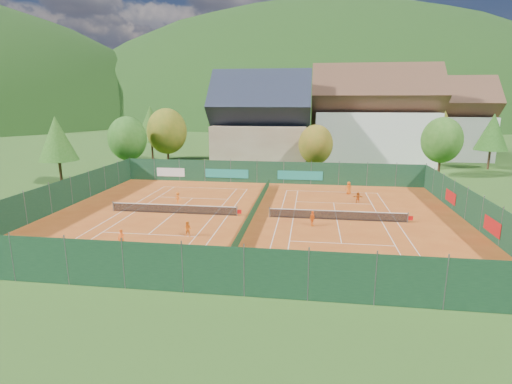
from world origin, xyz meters
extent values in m
plane|color=#294F18|center=(0.00, 0.00, -0.02)|extent=(600.00, 600.00, 0.00)
cube|color=#AC4B19|center=(0.00, 0.00, 0.01)|extent=(40.00, 32.00, 0.01)
cube|color=white|center=(-8.00, 11.88, 0.01)|extent=(10.97, 0.06, 0.00)
cube|color=white|center=(-8.00, -11.88, 0.01)|extent=(10.97, 0.06, 0.00)
cube|color=white|center=(-13.48, 0.00, 0.01)|extent=(0.06, 23.77, 0.00)
cube|color=white|center=(-2.51, 0.00, 0.01)|extent=(0.06, 23.77, 0.00)
cube|color=white|center=(-12.12, 0.00, 0.01)|extent=(0.06, 23.77, 0.00)
cube|color=white|center=(-3.88, 0.00, 0.01)|extent=(0.06, 23.77, 0.00)
cube|color=white|center=(-8.00, 6.40, 0.01)|extent=(8.23, 0.06, 0.00)
cube|color=white|center=(-8.00, -6.40, 0.01)|extent=(8.23, 0.06, 0.00)
cube|color=white|center=(-8.00, 0.00, 0.01)|extent=(0.06, 12.80, 0.00)
cube|color=white|center=(8.00, 11.88, 0.01)|extent=(10.97, 0.06, 0.00)
cube|color=white|center=(8.00, -11.88, 0.01)|extent=(10.97, 0.06, 0.00)
cube|color=white|center=(2.51, 0.00, 0.01)|extent=(0.06, 23.77, 0.00)
cube|color=white|center=(13.48, 0.00, 0.01)|extent=(0.06, 23.77, 0.00)
cube|color=white|center=(3.88, 0.00, 0.01)|extent=(0.06, 23.77, 0.00)
cube|color=white|center=(12.12, 0.00, 0.01)|extent=(0.06, 23.77, 0.00)
cube|color=white|center=(8.00, 6.40, 0.01)|extent=(8.23, 0.06, 0.00)
cube|color=white|center=(8.00, -6.40, 0.01)|extent=(8.23, 0.06, 0.00)
cube|color=white|center=(8.00, 0.00, 0.01)|extent=(0.06, 12.80, 0.00)
cylinder|color=#59595B|center=(-14.40, 0.00, 0.51)|extent=(0.10, 0.10, 1.02)
cylinder|color=#59595B|center=(-1.60, 0.00, 0.51)|extent=(0.10, 0.10, 1.02)
cube|color=black|center=(-8.00, 0.00, 0.46)|extent=(12.80, 0.02, 0.86)
cube|color=white|center=(-8.00, 0.00, 0.89)|extent=(12.80, 0.04, 0.06)
cube|color=red|center=(-1.35, 0.00, 0.45)|extent=(0.40, 0.04, 0.40)
cylinder|color=#59595B|center=(1.60, 0.00, 0.51)|extent=(0.10, 0.10, 1.02)
cylinder|color=#59595B|center=(14.40, 0.00, 0.51)|extent=(0.10, 0.10, 1.02)
cube|color=black|center=(8.00, 0.00, 0.46)|extent=(12.80, 0.02, 0.86)
cube|color=white|center=(8.00, 0.00, 0.89)|extent=(12.80, 0.04, 0.06)
cube|color=red|center=(14.65, 0.00, 0.45)|extent=(0.40, 0.04, 0.40)
cube|color=#163D1F|center=(0.00, 0.00, 0.50)|extent=(0.03, 28.80, 1.00)
cube|color=#153A23|center=(0.00, 16.00, 1.50)|extent=(40.00, 0.04, 3.00)
cube|color=teal|center=(-6.00, 15.94, 1.20)|extent=(6.00, 0.03, 1.20)
cube|color=teal|center=(4.00, 15.94, 1.20)|extent=(6.00, 0.03, 1.20)
cube|color=silver|center=(-14.00, 15.94, 1.20)|extent=(4.00, 0.03, 1.20)
cube|color=#12321C|center=(0.00, -16.00, 1.50)|extent=(40.00, 0.04, 3.00)
cube|color=#12341E|center=(-20.00, 0.00, 1.50)|extent=(0.04, 32.00, 3.00)
cube|color=#13361F|center=(20.00, 0.00, 1.50)|extent=(0.04, 32.00, 3.00)
cube|color=#B21414|center=(19.94, -4.00, 1.20)|extent=(0.03, 3.00, 1.20)
cube|color=#B21414|center=(19.94, 6.00, 1.20)|extent=(0.03, 3.00, 1.20)
cube|color=tan|center=(-3.00, 30.00, 3.50)|extent=(15.00, 12.00, 7.00)
cube|color=#1E2333|center=(-3.00, 30.00, 10.00)|extent=(16.20, 12.00, 12.00)
cube|color=silver|center=(16.00, 36.00, 4.50)|extent=(20.00, 11.00, 9.00)
cube|color=brown|center=(16.00, 36.00, 11.75)|extent=(21.60, 11.00, 11.00)
cube|color=silver|center=(30.00, 44.00, 4.00)|extent=(16.00, 10.00, 8.00)
cube|color=brown|center=(30.00, 44.00, 10.50)|extent=(17.28, 10.00, 10.00)
cylinder|color=#492C1A|center=(-22.00, 20.00, 1.40)|extent=(0.36, 0.36, 2.80)
ellipsoid|color=#28601B|center=(-22.00, 20.00, 5.40)|extent=(5.72, 5.72, 6.58)
cylinder|color=#4B2C1A|center=(-18.00, 26.00, 1.57)|extent=(0.36, 0.36, 3.15)
ellipsoid|color=olive|center=(-18.00, 26.00, 6.07)|extent=(6.44, 6.44, 7.40)
cylinder|color=#482B19|center=(-24.00, 34.00, 1.75)|extent=(0.36, 0.36, 3.50)
cone|color=#275317|center=(-24.00, 34.00, 6.75)|extent=(5.60, 5.60, 6.50)
cylinder|color=#442C18|center=(6.00, 22.00, 1.22)|extent=(0.36, 0.36, 2.45)
ellipsoid|color=olive|center=(6.00, 22.00, 4.72)|extent=(5.01, 5.01, 5.76)
cylinder|color=#4B2B1A|center=(24.00, 24.00, 1.40)|extent=(0.36, 0.36, 2.80)
ellipsoid|color=#2E601B|center=(24.00, 24.00, 5.40)|extent=(5.72, 5.72, 6.58)
cylinder|color=#4D2F1B|center=(34.00, 32.00, 1.57)|extent=(0.36, 0.36, 3.15)
cone|color=#215117|center=(34.00, 32.00, 6.07)|extent=(5.04, 5.04, 5.85)
cylinder|color=#4C2B1B|center=(-28.00, 12.00, 1.57)|extent=(0.36, 0.36, 3.15)
cone|color=#285B1A|center=(-28.00, 12.00, 6.07)|extent=(5.04, 5.04, 5.85)
cylinder|color=#4C361B|center=(26.00, 40.00, 1.75)|extent=(0.36, 0.36, 3.50)
ellipsoid|color=olive|center=(26.00, 40.00, 6.75)|extent=(7.15, 7.15, 8.22)
ellipsoid|color=black|center=(10.00, 300.00, -42.35)|extent=(440.00, 440.00, 242.00)
cylinder|color=slate|center=(10.47, -11.93, 0.40)|extent=(0.02, 0.02, 0.80)
cylinder|color=slate|center=(10.77, -11.93, 0.40)|extent=(0.02, 0.02, 0.80)
cylinder|color=slate|center=(10.47, -11.63, 0.40)|extent=(0.02, 0.02, 0.80)
cylinder|color=slate|center=(10.77, -11.63, 0.40)|extent=(0.02, 0.02, 0.80)
cube|color=slate|center=(10.62, -11.78, 0.55)|extent=(0.34, 0.34, 0.30)
ellipsoid|color=#CCD833|center=(10.62, -11.78, 0.58)|extent=(0.28, 0.28, 0.16)
sphere|color=#CCD833|center=(-9.49, -6.53, 0.03)|extent=(0.07, 0.07, 0.07)
sphere|color=#CCD833|center=(7.69, -10.59, 0.03)|extent=(0.07, 0.07, 0.07)
sphere|color=#CCD833|center=(-0.43, 4.36, 0.03)|extent=(0.07, 0.07, 0.07)
sphere|color=#CCD833|center=(-2.76, 9.44, 0.03)|extent=(0.07, 0.07, 0.07)
sphere|color=#CCD833|center=(9.13, -1.28, 0.03)|extent=(0.07, 0.07, 0.07)
imported|color=#F65C15|center=(-8.75, -9.69, 0.75)|extent=(0.57, 0.40, 1.49)
imported|color=orange|center=(-4.52, -6.44, 0.65)|extent=(0.64, 0.50, 1.30)
imported|color=orange|center=(-8.97, 4.08, 0.61)|extent=(0.89, 0.67, 1.22)
imported|color=orange|center=(5.67, -2.19, 0.71)|extent=(0.70, 0.89, 1.42)
imported|color=#D45A12|center=(9.98, 10.96, 0.76)|extent=(0.85, 0.68, 1.53)
imported|color=#CA5512|center=(10.64, 6.94, 0.60)|extent=(1.14, 0.44, 1.20)
camera|label=1|loc=(5.40, -36.80, 11.08)|focal=28.00mm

